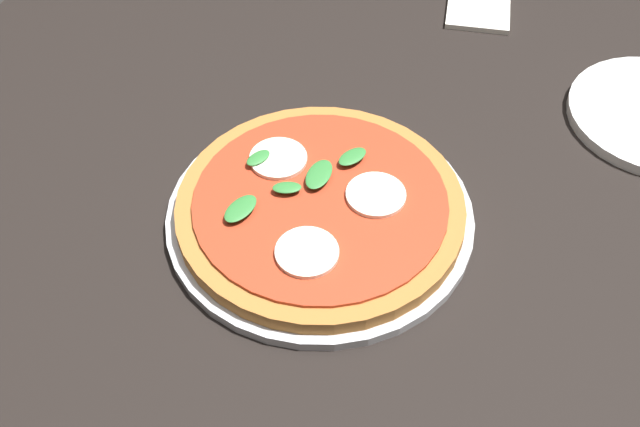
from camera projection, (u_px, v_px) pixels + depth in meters
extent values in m
cube|color=black|center=(319.00, 181.00, 0.92)|extent=(1.29, 1.11, 0.04)
cube|color=black|center=(191.00, 78.00, 1.66)|extent=(0.07, 0.07, 0.74)
cylinder|color=silver|center=(320.00, 216.00, 0.84)|extent=(0.34, 0.34, 0.01)
cylinder|color=#B27033|center=(320.00, 208.00, 0.83)|extent=(0.32, 0.32, 0.02)
cylinder|color=#B7381E|center=(320.00, 201.00, 0.82)|extent=(0.28, 0.28, 0.00)
cylinder|color=white|center=(307.00, 252.00, 0.77)|extent=(0.07, 0.07, 0.00)
cylinder|color=white|center=(376.00, 195.00, 0.82)|extent=(0.07, 0.07, 0.00)
cylinder|color=white|center=(278.00, 158.00, 0.86)|extent=(0.07, 0.07, 0.00)
ellipsoid|color=#337F38|center=(258.00, 158.00, 0.86)|extent=(0.04, 0.03, 0.00)
ellipsoid|color=#337F38|center=(241.00, 208.00, 0.81)|extent=(0.05, 0.04, 0.00)
ellipsoid|color=#337F38|center=(319.00, 174.00, 0.84)|extent=(0.05, 0.03, 0.00)
ellipsoid|color=#337F38|center=(352.00, 156.00, 0.86)|extent=(0.04, 0.04, 0.00)
ellipsoid|color=#337F38|center=(287.00, 188.00, 0.83)|extent=(0.03, 0.04, 0.00)
cube|color=white|center=(479.00, 4.00, 1.12)|extent=(0.14, 0.11, 0.01)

